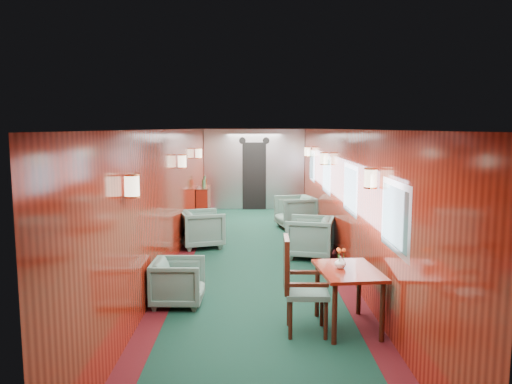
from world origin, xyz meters
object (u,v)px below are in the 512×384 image
(credenza, at_px, (204,203))
(armchair_left_near, at_px, (178,282))
(armchair_left_far, at_px, (202,229))
(side_chair, at_px, (298,281))
(armchair_right_near, at_px, (310,237))
(armchair_right_far, at_px, (295,212))
(dining_table, at_px, (348,279))

(credenza, distance_m, armchair_left_near, 6.27)
(armchair_left_far, bearing_deg, credenza, -12.62)
(side_chair, distance_m, armchair_left_far, 4.59)
(side_chair, relative_size, armchair_right_near, 1.36)
(armchair_right_far, bearing_deg, side_chair, -18.22)
(side_chair, bearing_deg, armchair_right_far, 86.84)
(armchair_left_near, bearing_deg, credenza, 3.35)
(credenza, distance_m, armchair_right_near, 4.42)
(armchair_right_near, bearing_deg, armchair_right_far, -165.22)
(side_chair, bearing_deg, dining_table, 12.03)
(armchair_left_near, xyz_separation_m, armchair_right_near, (2.11, 2.52, 0.07))
(credenza, bearing_deg, armchair_left_near, -87.87)
(credenza, relative_size, armchair_right_far, 1.36)
(armchair_left_near, xyz_separation_m, armchair_right_far, (2.08, 5.30, 0.07))
(armchair_right_far, bearing_deg, armchair_left_far, -60.36)
(armchair_left_near, height_order, armchair_left_far, armchair_left_far)
(dining_table, height_order, side_chair, side_chair)
(side_chair, bearing_deg, armchair_left_near, 149.99)
(side_chair, xyz_separation_m, armchair_right_near, (0.56, 3.48, -0.24))
(credenza, relative_size, armchair_left_near, 1.67)
(dining_table, height_order, armchair_left_near, dining_table)
(side_chair, bearing_deg, armchair_left_far, 111.39)
(armchair_left_near, height_order, armchair_right_near, armchair_right_near)
(armchair_right_near, distance_m, armchair_right_far, 2.78)
(credenza, height_order, armchair_right_near, credenza)
(armchair_left_far, bearing_deg, side_chair, -177.53)
(armchair_left_far, xyz_separation_m, armchair_right_far, (2.08, 1.94, 0.01))
(side_chair, relative_size, armchair_left_near, 1.65)
(armchair_right_far, bearing_deg, armchair_left_near, -34.85)
(side_chair, bearing_deg, armchair_right_near, 82.53)
(side_chair, relative_size, armchair_right_far, 1.34)
(armchair_right_far, bearing_deg, dining_table, -12.54)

